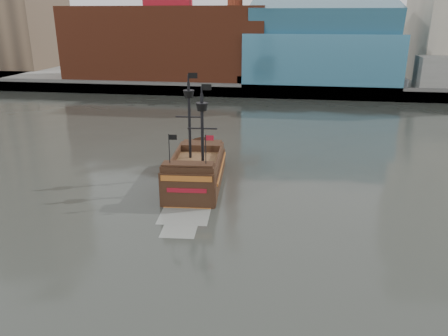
# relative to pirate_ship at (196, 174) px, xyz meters

# --- Properties ---
(ground) EXTENTS (400.00, 400.00, 0.00)m
(ground) POSITION_rel_pirate_ship_xyz_m (3.69, -15.40, -1.00)
(ground) COLOR #252722
(ground) RESTS_ON ground
(promenade_far) EXTENTS (220.00, 60.00, 2.00)m
(promenade_far) POSITION_rel_pirate_ship_xyz_m (3.69, 76.60, -0.00)
(promenade_far) COLOR slate
(promenade_far) RESTS_ON ground
(seawall) EXTENTS (220.00, 1.00, 2.60)m
(seawall) POSITION_rel_pirate_ship_xyz_m (3.69, 47.10, 0.30)
(seawall) COLOR #4C4C49
(seawall) RESTS_ON ground
(pirate_ship) EXTENTS (5.66, 15.06, 11.04)m
(pirate_ship) POSITION_rel_pirate_ship_xyz_m (0.00, 0.00, 0.00)
(pirate_ship) COLOR black
(pirate_ship) RESTS_ON ground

